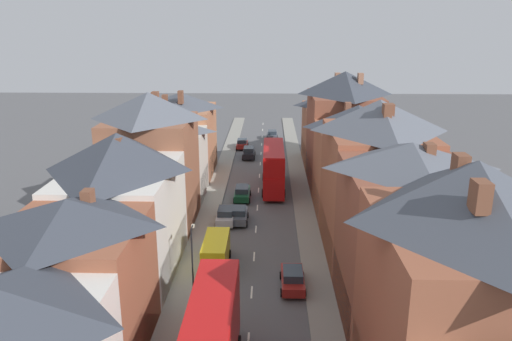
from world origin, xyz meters
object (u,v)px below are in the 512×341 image
at_px(car_near_blue, 242,144).
at_px(car_near_silver, 242,193).
at_px(street_lamp, 192,257).
at_px(delivery_van, 216,251).
at_px(car_mid_black, 293,278).
at_px(car_parked_left_b, 272,135).
at_px(car_parked_right_b, 226,215).
at_px(car_parked_left_a, 239,215).
at_px(double_decker_bus_lead, 273,167).
at_px(car_far_grey, 249,152).

bearing_deg(car_near_blue, car_near_silver, -86.95).
relative_size(car_near_blue, street_lamp, 0.69).
relative_size(car_near_silver, delivery_van, 0.85).
bearing_deg(car_mid_black, car_near_blue, 97.96).
xyz_separation_m(car_parked_left_b, car_parked_right_b, (-4.90, -38.33, 0.02)).
relative_size(car_mid_black, delivery_van, 0.81).
xyz_separation_m(car_mid_black, car_parked_left_b, (-1.30, 51.15, 0.00)).
distance_m(car_near_silver, delivery_van, 16.51).
distance_m(car_parked_left_a, car_mid_black, 13.89).
bearing_deg(car_parked_right_b, double_decker_bus_lead, 65.82).
bearing_deg(car_parked_left_b, car_near_blue, -125.72).
bearing_deg(car_parked_left_a, street_lamp, -99.62).
bearing_deg(car_far_grey, car_near_silver, -90.00).
distance_m(car_near_blue, delivery_van, 40.86).
relative_size(car_parked_left_a, delivery_van, 0.75).
bearing_deg(car_parked_left_a, car_near_silver, 90.00).
relative_size(car_near_blue, car_near_silver, 0.87).
bearing_deg(car_near_silver, delivery_van, -94.52).
xyz_separation_m(car_near_silver, street_lamp, (-2.45, -21.38, 2.42)).
bearing_deg(street_lamp, car_near_silver, 83.46).
xyz_separation_m(car_near_blue, car_parked_right_b, (0.00, -31.52, 0.03)).
height_order(car_parked_left_a, delivery_van, delivery_van).
bearing_deg(double_decker_bus_lead, street_lamp, -103.50).
xyz_separation_m(car_near_silver, car_parked_left_b, (3.60, 31.22, -0.01)).
xyz_separation_m(car_near_blue, street_lamp, (-1.15, -45.79, 2.44)).
xyz_separation_m(double_decker_bus_lead, street_lamp, (-6.04, -25.17, 0.43)).
height_order(car_parked_left_b, delivery_van, delivery_van).
height_order(car_mid_black, car_parked_right_b, car_parked_right_b).
bearing_deg(delivery_van, car_parked_left_b, 84.13).
height_order(double_decker_bus_lead, car_near_blue, double_decker_bus_lead).
distance_m(double_decker_bus_lead, street_lamp, 25.89).
bearing_deg(car_parked_left_a, car_parked_right_b, -172.21).
bearing_deg(car_parked_left_a, car_parked_left_b, 84.61).
height_order(car_parked_left_a, car_parked_right_b, car_parked_right_b).
xyz_separation_m(car_near_blue, car_near_silver, (1.30, -24.41, 0.02)).
relative_size(double_decker_bus_lead, car_parked_left_b, 2.76).
distance_m(car_parked_left_b, car_parked_right_b, 38.64).
distance_m(car_near_silver, car_mid_black, 20.52).
bearing_deg(car_far_grey, delivery_van, -92.12).
distance_m(car_near_silver, street_lamp, 21.66).
height_order(car_near_silver, car_parked_right_b, car_parked_right_b).
bearing_deg(car_near_silver, car_near_blue, 93.05).
distance_m(car_parked_left_a, car_far_grey, 25.53).
height_order(car_near_blue, car_far_grey, car_far_grey).
bearing_deg(car_parked_left_a, car_mid_black, -69.35).
height_order(delivery_van, street_lamp, street_lamp).
relative_size(car_far_grey, car_parked_right_b, 1.07).
xyz_separation_m(car_parked_left_a, car_parked_right_b, (-1.30, -0.18, 0.01)).
distance_m(double_decker_bus_lead, car_parked_left_b, 27.51).
relative_size(car_parked_left_a, street_lamp, 0.71).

